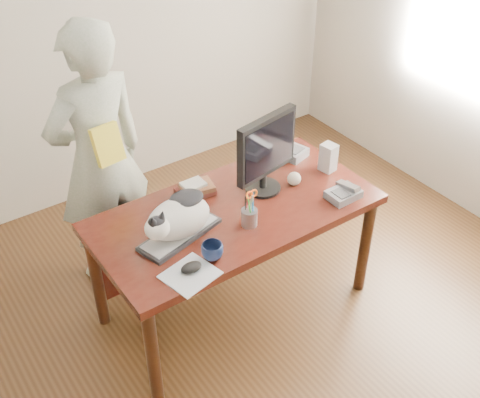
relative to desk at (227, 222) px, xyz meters
name	(u,v)px	position (x,y,z in m)	size (l,w,h in m)	color
room	(313,168)	(0.00, -0.68, 0.75)	(4.50, 4.50, 4.50)	black
desk	(227,222)	(0.00, 0.00, 0.00)	(1.60, 0.80, 0.75)	black
keyboard	(180,234)	(-0.37, -0.11, 0.16)	(0.49, 0.29, 0.03)	black
cat	(177,218)	(-0.38, -0.11, 0.28)	(0.45, 0.31, 0.26)	white
monitor	(266,150)	(0.25, -0.03, 0.42)	(0.43, 0.24, 0.48)	black
pen_cup	(249,215)	(-0.01, -0.24, 0.21)	(0.09, 0.09, 0.22)	#939499
mousepad	(190,275)	(-0.48, -0.39, 0.15)	(0.29, 0.27, 0.01)	silver
mouse	(191,267)	(-0.46, -0.37, 0.17)	(0.12, 0.09, 0.04)	black
coffee_mug	(212,251)	(-0.32, -0.35, 0.19)	(0.11, 0.11, 0.09)	#0C1633
phone	(344,193)	(0.57, -0.34, 0.18)	(0.19, 0.16, 0.09)	slate
speaker	(328,158)	(0.69, -0.08, 0.24)	(0.09, 0.10, 0.18)	#B0AFB2
baseball	(294,179)	(0.42, -0.08, 0.19)	(0.08, 0.08, 0.08)	white
book_stack	(196,189)	(-0.10, 0.17, 0.18)	(0.22, 0.17, 0.08)	#491813
calculator	(290,151)	(0.60, 0.18, 0.18)	(0.20, 0.23, 0.06)	slate
person	(100,159)	(-0.47, 0.66, 0.26)	(0.63, 0.41, 1.72)	beige
held_book	(108,144)	(-0.47, 0.49, 0.45)	(0.17, 0.12, 0.23)	yellow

